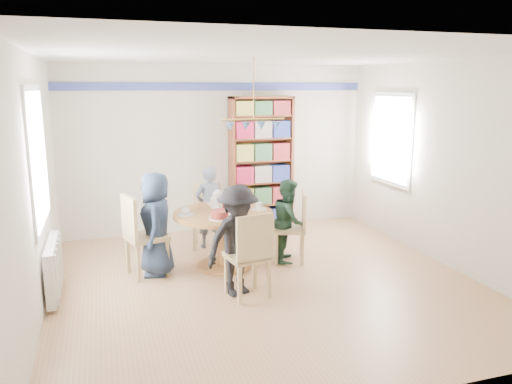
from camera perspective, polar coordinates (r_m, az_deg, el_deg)
name	(u,v)px	position (r m, az deg, el deg)	size (l,w,h in m)	color
ground	(266,282)	(6.20, 1.12, -10.27)	(5.00, 5.00, 0.00)	tan
room_shell	(226,141)	(6.54, -3.42, 5.80)	(5.00, 5.00, 5.00)	white
radiator	(54,268)	(6.11, -22.11, -8.03)	(0.12, 1.00, 0.60)	silver
dining_table	(223,226)	(6.54, -3.76, -3.95)	(1.30, 1.30, 0.75)	#935C30
chair_left	(139,232)	(6.38, -13.18, -4.48)	(0.57, 0.57, 1.05)	tan
chair_right	(296,224)	(6.78, 4.54, -3.63)	(0.55, 0.55, 0.96)	tan
chair_far	(207,212)	(7.47, -5.67, -2.29)	(0.51, 0.51, 0.94)	tan
chair_near	(251,252)	(5.56, -0.63, -6.88)	(0.51, 0.51, 1.00)	tan
person_left	(156,224)	(6.39, -11.36, -3.60)	(0.64, 0.42, 1.32)	#1B273D
person_right	(289,220)	(6.80, 3.79, -3.26)	(0.55, 0.43, 1.13)	black
person_far	(209,207)	(7.40, -5.41, -1.71)	(0.44, 0.29, 1.21)	gray
person_near	(238,241)	(5.67, -2.09, -5.56)	(0.83, 0.48, 1.28)	black
bookshelf	(261,165)	(8.28, 0.60, 3.16)	(1.05, 0.31, 2.20)	brown
tableware	(221,207)	(6.49, -4.06, -1.69)	(1.18, 1.18, 0.31)	white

